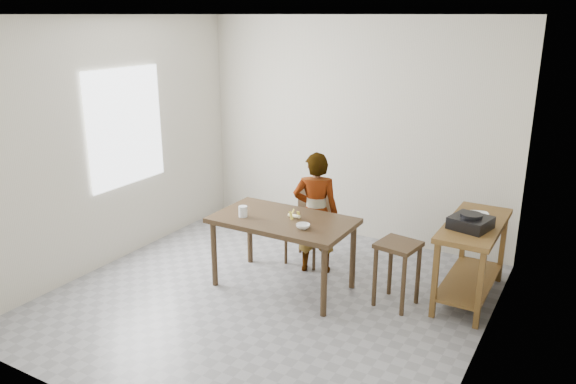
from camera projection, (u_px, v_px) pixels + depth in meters
The scene contains 17 objects.
floor at pixel (268, 300), 5.60m from camera, with size 4.00×4.00×0.04m, color gray.
ceiling at pixel (265, 12), 4.77m from camera, with size 4.00×4.00×0.04m, color white.
wall_back at pixel (354, 130), 6.86m from camera, with size 4.00×0.04×2.70m, color beige.
wall_front at pixel (96, 240), 3.52m from camera, with size 4.00×0.04×2.70m, color beige.
wall_left at pixel (110, 143), 6.15m from camera, with size 0.04×4.00×2.70m, color beige.
wall_right at pixel (493, 202), 4.23m from camera, with size 0.04×4.00×2.70m, color beige.
window_pane at pixel (126, 127), 6.25m from camera, with size 0.02×1.10×1.30m, color white.
dining_table at pixel (283, 253), 5.73m from camera, with size 1.40×0.80×0.75m, color #392818, non-canonical shape.
prep_counter at pixel (471, 261), 5.48m from camera, with size 0.50×1.20×0.80m, color brown, non-canonical shape.
child at pixel (316, 213), 6.01m from camera, with size 0.49×0.32×1.34m, color silver.
dining_chair at pixel (307, 226), 6.31m from camera, with size 0.41×0.41×0.85m, color #392818, non-canonical shape.
stool at pixel (397, 274), 5.38m from camera, with size 0.37×0.37×0.65m, color #392818, non-canonical shape.
glass_tumbler at pixel (243, 211), 5.65m from camera, with size 0.09×0.09×0.11m, color white.
small_bowl at pixel (303, 226), 5.35m from camera, with size 0.14×0.14×0.04m, color white.
banana at pixel (294, 215), 5.62m from camera, with size 0.16×0.11×0.06m, color gold, non-canonical shape.
serving_bowl at pixel (479, 215), 5.48m from camera, with size 0.19×0.19×0.05m, color white.
gas_burner at pixel (471, 223), 5.20m from camera, with size 0.33×0.33×0.11m, color black.
Camera 1 is at (2.68, -4.24, 2.70)m, focal length 35.00 mm.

